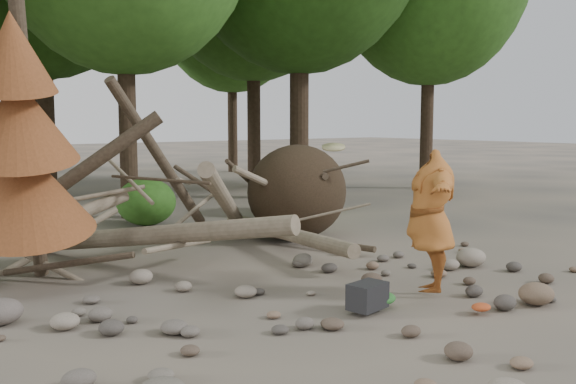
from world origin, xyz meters
TOP-DOWN VIEW (x-y plane):
  - ground at (0.00, 0.00)m, footprint 120.00×120.00m
  - deadfall_pile at (2.02, 4.24)m, footprint 8.55×5.24m
  - dead_conifer at (-3.12, 3.37)m, footprint 2.06×2.16m
  - bush_mid at (0.80, 7.80)m, footprint 1.40×1.40m
  - bush_right at (5.00, 7.00)m, footprint 2.00×2.00m
  - frisbee_thrower at (1.33, -0.34)m, footprint 2.89×2.14m
  - backpack at (0.06, -0.39)m, footprint 0.56×0.43m
  - cloth_green at (0.34, -0.33)m, footprint 0.45×0.38m
  - cloth_orange at (1.17, -1.32)m, footprint 0.27×0.22m
  - boulder_front_right at (2.15, -1.50)m, footprint 0.50×0.45m
  - boulder_mid_right at (3.34, 0.45)m, footprint 0.53×0.48m
  - boulder_mid_left at (-3.83, 2.00)m, footprint 0.54×0.48m

SIDE VIEW (x-z plane):
  - ground at x=0.00m, z-range 0.00..0.00m
  - cloth_orange at x=1.17m, z-range 0.00..0.10m
  - cloth_green at x=0.34m, z-range 0.00..0.17m
  - boulder_front_right at x=2.15m, z-range 0.00..0.30m
  - boulder_mid_right at x=3.34m, z-range 0.00..0.32m
  - boulder_mid_left at x=-3.83m, z-range 0.00..0.32m
  - backpack at x=0.06m, z-range 0.00..0.34m
  - bush_mid at x=0.80m, z-range 0.00..1.12m
  - bush_right at x=5.00m, z-range 0.00..1.60m
  - deadfall_pile at x=2.02m, z-range -0.70..2.60m
  - frisbee_thrower at x=1.33m, z-range 0.02..2.15m
  - dead_conifer at x=-3.12m, z-range -0.06..4.29m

